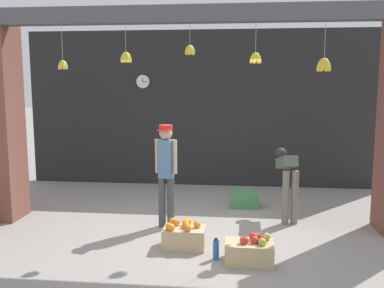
# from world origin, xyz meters

# --- Properties ---
(ground_plane) EXTENTS (60.00, 60.00, 0.00)m
(ground_plane) POSITION_xyz_m (0.00, 0.00, 0.00)
(ground_plane) COLOR gray
(shop_back_wall) EXTENTS (7.53, 0.12, 3.26)m
(shop_back_wall) POSITION_xyz_m (0.00, 2.91, 1.63)
(shop_back_wall) COLOR #232326
(shop_back_wall) RESTS_ON ground_plane
(storefront_awning) EXTENTS (5.63, 0.27, 0.94)m
(storefront_awning) POSITION_xyz_m (0.02, 0.12, 3.10)
(storefront_awning) COLOR #4C4C51
(shopkeeper) EXTENTS (0.34, 0.27, 1.56)m
(shopkeeper) POSITION_xyz_m (-0.36, 0.11, 0.91)
(shopkeeper) COLOR #424247
(shopkeeper) RESTS_ON ground_plane
(worker_stooping) EXTENTS (0.32, 0.84, 1.10)m
(worker_stooping) POSITION_xyz_m (1.49, 0.70, 0.73)
(worker_stooping) COLOR #6B665B
(worker_stooping) RESTS_ON ground_plane
(fruit_crate_oranges) EXTENTS (0.55, 0.37, 0.36)m
(fruit_crate_oranges) POSITION_xyz_m (0.01, -0.67, 0.16)
(fruit_crate_oranges) COLOR tan
(fruit_crate_oranges) RESTS_ON ground_plane
(fruit_crate_apples) EXTENTS (0.58, 0.37, 0.35)m
(fruit_crate_apples) POSITION_xyz_m (0.87, -1.06, 0.15)
(fruit_crate_apples) COLOR tan
(fruit_crate_apples) RESTS_ON ground_plane
(produce_box_green) EXTENTS (0.49, 0.37, 0.27)m
(produce_box_green) POSITION_xyz_m (0.84, 1.32, 0.14)
(produce_box_green) COLOR #42844C
(produce_box_green) RESTS_ON ground_plane
(water_bottle) EXTENTS (0.08, 0.08, 0.27)m
(water_bottle) POSITION_xyz_m (0.45, -1.01, 0.13)
(water_bottle) COLOR #2D60AD
(water_bottle) RESTS_ON ground_plane
(wall_clock) EXTENTS (0.29, 0.03, 0.29)m
(wall_clock) POSITION_xyz_m (-1.29, 2.84, 2.20)
(wall_clock) COLOR black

